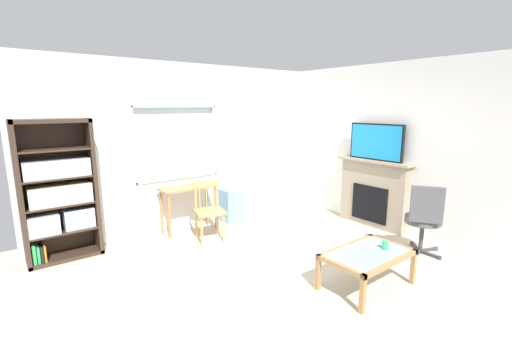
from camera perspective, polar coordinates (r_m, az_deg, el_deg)
name	(u,v)px	position (r m, az deg, el deg)	size (l,w,h in m)	color
ground	(274,271)	(4.55, 3.02, -15.18)	(6.02, 5.54, 0.02)	beige
wall_back_with_window	(188,147)	(6.02, -11.01, 4.69)	(5.02, 0.15, 2.70)	silver
wall_right	(395,148)	(6.11, 21.74, 4.28)	(0.12, 4.74, 2.70)	silver
bookshelf	(58,194)	(5.26, -29.63, -2.56)	(0.90, 0.38, 1.86)	#38281E
desk_under_window	(189,195)	(5.75, -10.92, -3.05)	(0.92, 0.40, 0.75)	#A37547
wooden_chair	(209,210)	(5.38, -7.70, -5.55)	(0.51, 0.50, 0.90)	tan
plastic_drawer_unit	(230,204)	(6.28, -4.20, -4.64)	(0.35, 0.40, 0.58)	#72ADDB
fireplace	(373,193)	(6.24, 18.59, -2.64)	(0.26, 1.30, 1.14)	gray
tv	(376,142)	(6.08, 19.01, 5.28)	(0.06, 0.96, 0.60)	black
office_chair	(424,217)	(5.26, 25.79, -5.99)	(0.61, 0.57, 1.00)	#4C4C51
coffee_table	(367,257)	(4.21, 17.73, -12.49)	(1.02, 0.63, 0.42)	#8C9E99
sippy_cup	(385,245)	(4.32, 20.31, -10.54)	(0.07, 0.07, 0.09)	#33B770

